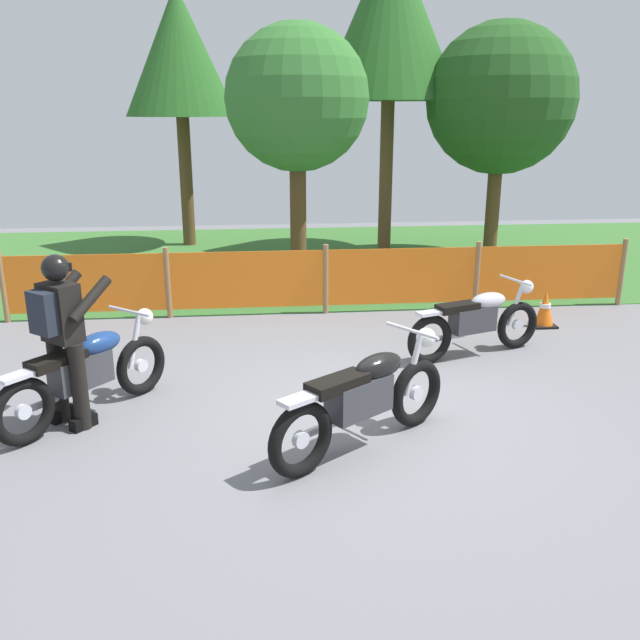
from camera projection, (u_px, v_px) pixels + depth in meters
name	position (u px, v px, depth m)	size (l,w,h in m)	color
ground	(363.00, 414.00, 6.89)	(24.00, 24.00, 0.02)	slate
grass_verge	(306.00, 259.00, 13.95)	(24.00, 7.69, 0.01)	#386B2D
barrier_fence	(326.00, 278.00, 10.14)	(9.37, 0.08, 1.05)	olive
tree_leftmost	(179.00, 53.00, 14.28)	(2.37, 2.37, 5.44)	brown
tree_near_left	(297.00, 100.00, 11.12)	(2.38, 2.38, 4.32)	brown
tree_near_right	(390.00, 17.00, 13.56)	(2.93, 2.93, 6.37)	brown
tree_rightmost	(501.00, 99.00, 13.32)	(2.92, 2.92, 4.61)	brown
motorcycle_lead	(87.00, 372.00, 6.70)	(1.38, 1.66, 0.97)	black
motorcycle_trailing	(476.00, 321.00, 8.39)	(1.88, 0.85, 0.93)	black
motorcycle_third	(364.00, 398.00, 6.05)	(1.79, 1.34, 1.01)	black
rider_lead	(62.00, 332.00, 6.38)	(0.74, 0.78, 1.69)	black
traffic_cone	(545.00, 309.00, 9.59)	(0.32, 0.32, 0.53)	black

